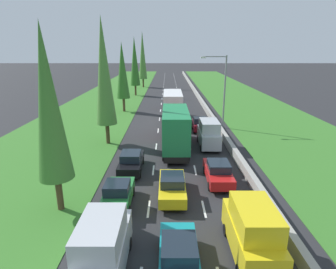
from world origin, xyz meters
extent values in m
plane|color=#28282B|center=(0.00, 60.00, 0.00)|extent=(300.00, 300.00, 0.00)
cube|color=#387528|center=(-12.65, 60.00, 0.02)|extent=(14.00, 140.00, 0.04)
cube|color=#387528|center=(14.35, 60.00, 0.02)|extent=(14.00, 140.00, 0.04)
cube|color=#9E9B93|center=(5.70, 60.00, 0.42)|extent=(0.44, 120.00, 0.85)
cube|color=white|center=(-1.75, 15.00, 0.01)|extent=(0.14, 2.00, 0.01)
cube|color=white|center=(-1.75, 21.00, 0.01)|extent=(0.14, 2.00, 0.01)
cube|color=white|center=(-1.75, 27.00, 0.01)|extent=(0.14, 2.00, 0.01)
cube|color=white|center=(-1.75, 33.00, 0.01)|extent=(0.14, 2.00, 0.01)
cube|color=white|center=(-1.75, 39.00, 0.01)|extent=(0.14, 2.00, 0.01)
cube|color=white|center=(-1.75, 45.00, 0.01)|extent=(0.14, 2.00, 0.01)
cube|color=white|center=(-1.75, 51.00, 0.01)|extent=(0.14, 2.00, 0.01)
cube|color=white|center=(-1.75, 57.00, 0.01)|extent=(0.14, 2.00, 0.01)
cube|color=white|center=(-1.75, 63.00, 0.01)|extent=(0.14, 2.00, 0.01)
cube|color=white|center=(-1.75, 69.00, 0.01)|extent=(0.14, 2.00, 0.01)
cube|color=white|center=(-1.75, 75.00, 0.01)|extent=(0.14, 2.00, 0.01)
cube|color=white|center=(-1.75, 81.00, 0.01)|extent=(0.14, 2.00, 0.01)
cube|color=white|center=(-1.75, 87.00, 0.01)|extent=(0.14, 2.00, 0.01)
cube|color=white|center=(-1.75, 93.00, 0.01)|extent=(0.14, 2.00, 0.01)
cube|color=white|center=(-1.75, 99.00, 0.01)|extent=(0.14, 2.00, 0.01)
cube|color=white|center=(-1.75, 105.00, 0.01)|extent=(0.14, 2.00, 0.01)
cube|color=white|center=(-1.75, 111.00, 0.01)|extent=(0.14, 2.00, 0.01)
cube|color=white|center=(-1.75, 117.00, 0.01)|extent=(0.14, 2.00, 0.01)
cube|color=white|center=(1.75, 15.00, 0.01)|extent=(0.14, 2.00, 0.01)
cube|color=white|center=(1.75, 21.00, 0.01)|extent=(0.14, 2.00, 0.01)
cube|color=white|center=(1.75, 27.00, 0.01)|extent=(0.14, 2.00, 0.01)
cube|color=white|center=(1.75, 33.00, 0.01)|extent=(0.14, 2.00, 0.01)
cube|color=white|center=(1.75, 39.00, 0.01)|extent=(0.14, 2.00, 0.01)
cube|color=white|center=(1.75, 45.00, 0.01)|extent=(0.14, 2.00, 0.01)
cube|color=white|center=(1.75, 51.00, 0.01)|extent=(0.14, 2.00, 0.01)
cube|color=white|center=(1.75, 57.00, 0.01)|extent=(0.14, 2.00, 0.01)
cube|color=white|center=(1.75, 63.00, 0.01)|extent=(0.14, 2.00, 0.01)
cube|color=white|center=(1.75, 69.00, 0.01)|extent=(0.14, 2.00, 0.01)
cube|color=white|center=(1.75, 75.00, 0.01)|extent=(0.14, 2.00, 0.01)
cube|color=white|center=(1.75, 81.00, 0.01)|extent=(0.14, 2.00, 0.01)
cube|color=white|center=(1.75, 87.00, 0.01)|extent=(0.14, 2.00, 0.01)
cube|color=white|center=(1.75, 93.00, 0.01)|extent=(0.14, 2.00, 0.01)
cube|color=white|center=(1.75, 99.00, 0.01)|extent=(0.14, 2.00, 0.01)
cube|color=white|center=(1.75, 105.00, 0.01)|extent=(0.14, 2.00, 0.01)
cube|color=white|center=(1.75, 111.00, 0.01)|extent=(0.14, 2.00, 0.01)
cube|color=white|center=(1.75, 117.00, 0.01)|extent=(0.14, 2.00, 0.01)
cube|color=yellow|center=(3.49, 10.86, 1.02)|extent=(1.90, 4.90, 1.40)
cube|color=yellow|center=(3.49, 10.56, 2.27)|extent=(1.80, 3.10, 1.10)
cylinder|color=black|center=(2.62, 12.38, 0.32)|extent=(0.22, 0.64, 0.64)
cylinder|color=black|center=(4.36, 12.38, 0.32)|extent=(0.22, 0.64, 0.64)
cube|color=teal|center=(-0.04, 9.76, 0.68)|extent=(1.76, 4.50, 0.72)
cube|color=#19232D|center=(-0.04, 9.61, 1.34)|extent=(1.56, 1.90, 0.60)
cylinder|color=black|center=(-0.84, 11.15, 0.32)|extent=(0.22, 0.64, 0.64)
cylinder|color=black|center=(0.76, 11.15, 0.32)|extent=(0.22, 0.64, 0.64)
cube|color=silver|center=(-3.37, 9.71, 1.02)|extent=(1.90, 4.90, 1.40)
cube|color=silver|center=(-3.37, 9.41, 2.27)|extent=(1.80, 3.10, 1.10)
cylinder|color=black|center=(-4.24, 11.23, 0.32)|extent=(0.22, 0.64, 0.64)
cylinder|color=black|center=(-2.50, 11.23, 0.32)|extent=(0.22, 0.64, 0.64)
cube|color=red|center=(3.26, 18.88, 0.68)|extent=(1.76, 4.50, 0.72)
cube|color=#19232D|center=(3.26, 18.73, 1.34)|extent=(1.56, 1.90, 0.60)
cylinder|color=black|center=(2.46, 20.28, 0.32)|extent=(0.22, 0.64, 0.64)
cylinder|color=black|center=(4.06, 20.28, 0.32)|extent=(0.22, 0.64, 0.64)
cylinder|color=black|center=(2.46, 17.49, 0.32)|extent=(0.22, 0.64, 0.64)
cylinder|color=black|center=(4.06, 17.49, 0.32)|extent=(0.22, 0.64, 0.64)
cube|color=#237A33|center=(-3.72, 15.49, 0.70)|extent=(1.68, 3.90, 0.76)
cube|color=#19232D|center=(-3.72, 15.19, 1.40)|extent=(1.52, 1.60, 0.64)
cylinder|color=black|center=(-4.48, 16.70, 0.32)|extent=(0.22, 0.64, 0.64)
cylinder|color=black|center=(-2.96, 16.70, 0.32)|extent=(0.22, 0.64, 0.64)
cylinder|color=black|center=(-4.48, 14.28, 0.32)|extent=(0.22, 0.64, 0.64)
cylinder|color=black|center=(-2.96, 14.28, 0.32)|extent=(0.22, 0.64, 0.64)
cube|color=black|center=(-3.56, 20.95, 0.68)|extent=(1.76, 4.50, 0.72)
cube|color=#19232D|center=(-3.56, 20.80, 1.34)|extent=(1.56, 1.90, 0.60)
cylinder|color=black|center=(-4.36, 22.35, 0.32)|extent=(0.22, 0.64, 0.64)
cylinder|color=black|center=(-2.76, 22.35, 0.32)|extent=(0.22, 0.64, 0.64)
cylinder|color=black|center=(-4.36, 19.56, 0.32)|extent=(0.22, 0.64, 0.64)
cylinder|color=black|center=(-2.76, 19.56, 0.32)|extent=(0.22, 0.64, 0.64)
cube|color=yellow|center=(-0.24, 16.56, 0.68)|extent=(1.76, 4.50, 0.72)
cube|color=#19232D|center=(-0.24, 16.41, 1.34)|extent=(1.56, 1.90, 0.60)
cylinder|color=black|center=(-1.04, 17.96, 0.32)|extent=(0.22, 0.64, 0.64)
cylinder|color=black|center=(0.56, 17.96, 0.32)|extent=(0.22, 0.64, 0.64)
cylinder|color=black|center=(-1.04, 15.17, 0.32)|extent=(0.22, 0.64, 0.64)
cylinder|color=black|center=(0.56, 15.17, 0.32)|extent=(0.22, 0.64, 0.64)
cube|color=silver|center=(3.65, 27.08, 1.02)|extent=(1.90, 4.90, 1.40)
cube|color=silver|center=(3.65, 26.78, 2.27)|extent=(1.80, 3.10, 1.10)
cylinder|color=black|center=(2.78, 28.59, 0.32)|extent=(0.22, 0.64, 0.64)
cylinder|color=black|center=(4.52, 28.59, 0.32)|extent=(0.22, 0.64, 0.64)
cylinder|color=black|center=(2.78, 25.56, 0.32)|extent=(0.22, 0.64, 0.64)
cylinder|color=black|center=(4.52, 25.56, 0.32)|extent=(0.22, 0.64, 0.64)
cube|color=black|center=(0.19, 26.36, 0.60)|extent=(2.20, 9.40, 0.56)
cube|color=red|center=(0.19, 29.96, 2.13)|extent=(2.40, 2.20, 2.50)
cube|color=#1E7F47|center=(0.19, 25.26, 2.53)|extent=(2.44, 7.20, 3.30)
cylinder|color=black|center=(-0.93, 29.66, 0.32)|extent=(0.22, 0.64, 0.64)
cylinder|color=black|center=(1.31, 29.66, 0.32)|extent=(0.22, 0.64, 0.64)
cylinder|color=black|center=(-0.93, 24.18, 0.32)|extent=(0.22, 0.64, 0.64)
cylinder|color=black|center=(1.31, 24.18, 0.32)|extent=(0.22, 0.64, 0.64)
cylinder|color=black|center=(-0.93, 23.10, 0.32)|extent=(0.22, 0.64, 0.64)
cylinder|color=black|center=(1.31, 23.10, 0.32)|extent=(0.22, 0.64, 0.64)
cube|color=black|center=(0.11, 37.98, 0.60)|extent=(2.20, 9.40, 0.56)
cube|color=silver|center=(0.11, 41.58, 2.13)|extent=(2.40, 2.20, 2.50)
cube|color=silver|center=(0.11, 36.88, 2.53)|extent=(2.44, 7.20, 3.30)
cylinder|color=black|center=(-1.01, 41.28, 0.32)|extent=(0.22, 0.64, 0.64)
cylinder|color=black|center=(1.23, 41.28, 0.32)|extent=(0.22, 0.64, 0.64)
cylinder|color=black|center=(-1.01, 35.80, 0.32)|extent=(0.22, 0.64, 0.64)
cylinder|color=black|center=(1.23, 35.80, 0.32)|extent=(0.22, 0.64, 0.64)
cylinder|color=black|center=(-1.01, 34.72, 0.32)|extent=(0.22, 0.64, 0.64)
cylinder|color=black|center=(1.23, 34.72, 0.32)|extent=(0.22, 0.64, 0.64)
cube|color=maroon|center=(3.38, 33.03, 0.70)|extent=(1.68, 3.90, 0.76)
cube|color=#19232D|center=(3.38, 32.73, 1.40)|extent=(1.52, 1.60, 0.64)
cylinder|color=black|center=(2.62, 34.24, 0.32)|extent=(0.22, 0.64, 0.64)
cylinder|color=black|center=(4.14, 34.24, 0.32)|extent=(0.22, 0.64, 0.64)
cylinder|color=black|center=(2.62, 31.82, 0.32)|extent=(0.22, 0.64, 0.64)
cylinder|color=black|center=(4.14, 31.82, 0.32)|extent=(0.22, 0.64, 0.64)
cube|color=maroon|center=(0.14, 46.86, 0.70)|extent=(1.68, 3.90, 0.76)
cube|color=#19232D|center=(0.14, 46.56, 1.40)|extent=(1.52, 1.60, 0.64)
cylinder|color=black|center=(-0.62, 48.07, 0.32)|extent=(0.22, 0.64, 0.64)
cylinder|color=black|center=(0.90, 48.07, 0.32)|extent=(0.22, 0.64, 0.64)
cylinder|color=black|center=(-0.62, 45.65, 0.32)|extent=(0.22, 0.64, 0.64)
cylinder|color=black|center=(0.90, 45.65, 0.32)|extent=(0.22, 0.64, 0.64)
cylinder|color=#4C3823|center=(-7.27, 14.97, 1.10)|extent=(0.40, 0.40, 2.20)
cone|color=#3D752D|center=(-7.27, 14.97, 6.73)|extent=(2.08, 2.08, 9.05)
cylinder|color=#4C3823|center=(-6.93, 28.03, 1.10)|extent=(0.40, 0.40, 2.20)
cone|color=#4C7F38|center=(-6.93, 28.03, 7.54)|extent=(2.12, 2.12, 10.68)
cylinder|color=#4C3823|center=(-7.63, 44.30, 1.10)|extent=(0.40, 0.40, 2.20)
cone|color=#2D6623|center=(-7.63, 44.30, 6.53)|extent=(2.07, 2.07, 8.66)
cylinder|color=#4C3823|center=(-7.58, 60.94, 1.10)|extent=(0.40, 0.40, 2.20)
cone|color=#2D6623|center=(-7.58, 60.94, 7.25)|extent=(2.11, 2.11, 10.10)
cylinder|color=#4C3823|center=(-7.08, 74.96, 1.10)|extent=(0.41, 0.41, 2.20)
cone|color=#4C7F38|center=(-7.08, 74.96, 8.17)|extent=(2.15, 2.15, 11.93)
cylinder|color=gray|center=(6.48, 34.23, 4.50)|extent=(0.20, 0.20, 9.00)
cylinder|color=gray|center=(5.08, 34.23, 8.85)|extent=(2.80, 0.12, 0.12)
cube|color=silver|center=(3.68, 34.23, 8.75)|extent=(0.60, 0.28, 0.20)
camera|label=1|loc=(-0.53, -0.81, 9.70)|focal=30.31mm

